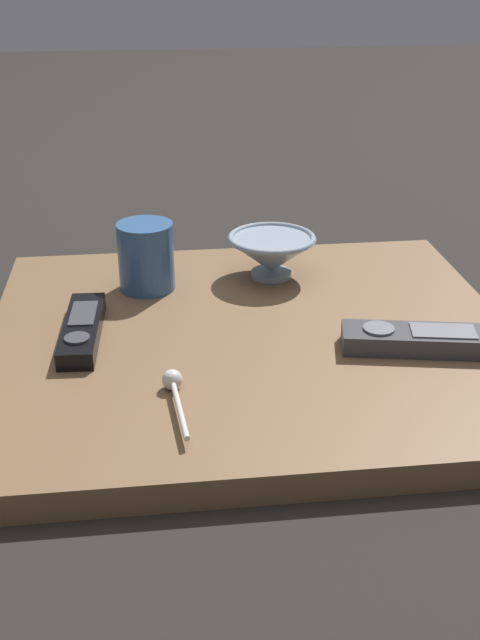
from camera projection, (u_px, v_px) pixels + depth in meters
name	position (u px, v px, depth m)	size (l,w,h in m)	color
ground_plane	(252.00, 355.00, 0.98)	(6.00, 6.00, 0.00)	black
table	(252.00, 343.00, 0.97)	(0.65, 0.58, 0.03)	brown
cereal_bowl	(272.00, 253.00, 1.11)	(0.13, 0.13, 0.06)	#8C9EAD
coffee_mug	(146.00, 256.00, 1.07)	(0.08, 0.08, 0.09)	#33598C
teaspoon	(174.00, 387.00, 0.83)	(0.02, 0.12, 0.02)	silver
tv_remote_near	(422.00, 340.00, 0.92)	(0.19, 0.09, 0.03)	#38383D
tv_remote_far	(82.00, 329.00, 0.95)	(0.05, 0.17, 0.02)	black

